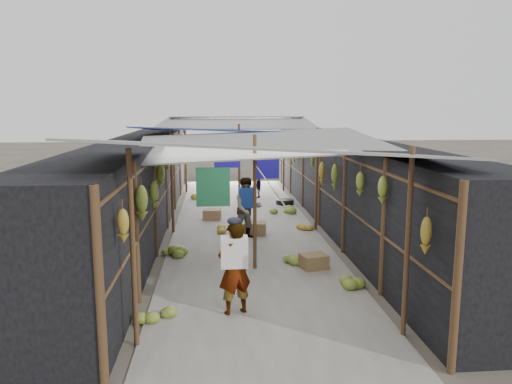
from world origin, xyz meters
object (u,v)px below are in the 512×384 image
object	(u,v)px
crate_near	(314,262)
shopper_blue	(248,209)
vendor_elderly	(234,269)
vendor_seated	(258,186)
black_basin	(285,202)

from	to	relation	value
crate_near	shopper_blue	world-z (taller)	shopper_blue
vendor_elderly	vendor_seated	world-z (taller)	vendor_elderly
crate_near	vendor_seated	bearing A→B (deg)	78.60
crate_near	vendor_seated	distance (m)	7.69
crate_near	shopper_blue	bearing A→B (deg)	101.25
black_basin	shopper_blue	world-z (taller)	shopper_blue
crate_near	shopper_blue	size ratio (longest dim) A/B	0.33
vendor_elderly	shopper_blue	xyz separation A→B (m)	(0.49, 4.33, 0.02)
black_basin	vendor_seated	bearing A→B (deg)	122.72
vendor_elderly	shopper_blue	bearing A→B (deg)	-118.44
crate_near	vendor_seated	world-z (taller)	vendor_seated
shopper_blue	black_basin	bearing A→B (deg)	52.01
crate_near	black_basin	size ratio (longest dim) A/B	0.85
shopper_blue	vendor_seated	xyz separation A→B (m)	(0.70, 5.35, -0.29)
black_basin	vendor_seated	xyz separation A→B (m)	(-0.78, 1.21, 0.36)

